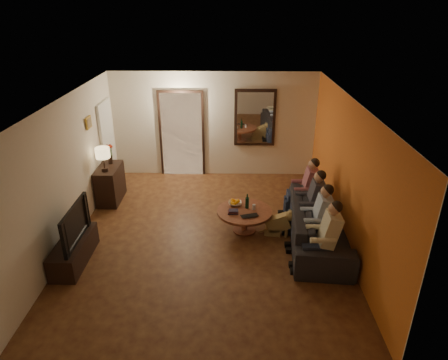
{
  "coord_description": "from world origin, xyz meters",
  "views": [
    {
      "loc": [
        0.43,
        -6.48,
        4.15
      ],
      "look_at": [
        0.3,
        0.3,
        1.05
      ],
      "focal_mm": 32.0,
      "sensor_mm": 36.0,
      "label": 1
    }
  ],
  "objects_px": {
    "person_d": "(306,191)",
    "laptop": "(250,217)",
    "dresser": "(110,184)",
    "tv": "(69,224)",
    "dog": "(278,222)",
    "coffee_table": "(244,221)",
    "bowl": "(235,203)",
    "wine_bottle": "(247,201)",
    "person_c": "(311,205)",
    "sofa": "(319,224)",
    "person_b": "(318,221)",
    "tv_stand": "(74,251)",
    "person_a": "(325,240)",
    "table_lamp": "(103,159)"
  },
  "relations": [
    {
      "from": "person_c",
      "to": "laptop",
      "type": "xyz_separation_m",
      "value": [
        -1.16,
        -0.25,
        -0.14
      ]
    },
    {
      "from": "laptop",
      "to": "dresser",
      "type": "bearing_deg",
      "value": 136.21
    },
    {
      "from": "tv_stand",
      "to": "dog",
      "type": "xyz_separation_m",
      "value": [
        3.59,
        0.91,
        0.07
      ]
    },
    {
      "from": "tv",
      "to": "laptop",
      "type": "distance_m",
      "value": 3.15
    },
    {
      "from": "person_d",
      "to": "dog",
      "type": "relative_size",
      "value": 2.14
    },
    {
      "from": "tv",
      "to": "sofa",
      "type": "relative_size",
      "value": 0.44
    },
    {
      "from": "person_c",
      "to": "laptop",
      "type": "bearing_deg",
      "value": -167.73
    },
    {
      "from": "tv",
      "to": "person_a",
      "type": "relative_size",
      "value": 0.94
    },
    {
      "from": "person_a",
      "to": "dog",
      "type": "bearing_deg",
      "value": 119.33
    },
    {
      "from": "person_b",
      "to": "wine_bottle",
      "type": "height_order",
      "value": "person_b"
    },
    {
      "from": "bowl",
      "to": "laptop",
      "type": "relative_size",
      "value": 0.79
    },
    {
      "from": "person_d",
      "to": "wine_bottle",
      "type": "bearing_deg",
      "value": -158.65
    },
    {
      "from": "sofa",
      "to": "person_b",
      "type": "xyz_separation_m",
      "value": [
        -0.1,
        -0.3,
        0.23
      ]
    },
    {
      "from": "table_lamp",
      "to": "coffee_table",
      "type": "relative_size",
      "value": 0.51
    },
    {
      "from": "person_d",
      "to": "wine_bottle",
      "type": "relative_size",
      "value": 3.87
    },
    {
      "from": "tv_stand",
      "to": "person_b",
      "type": "relative_size",
      "value": 1.05
    },
    {
      "from": "tv",
      "to": "person_a",
      "type": "height_order",
      "value": "person_a"
    },
    {
      "from": "person_c",
      "to": "sofa",
      "type": "bearing_deg",
      "value": -71.57
    },
    {
      "from": "person_d",
      "to": "bowl",
      "type": "xyz_separation_m",
      "value": [
        -1.44,
        -0.35,
        -0.12
      ]
    },
    {
      "from": "person_d",
      "to": "bowl",
      "type": "distance_m",
      "value": 1.48
    },
    {
      "from": "person_a",
      "to": "dog",
      "type": "distance_m",
      "value": 1.29
    },
    {
      "from": "person_b",
      "to": "bowl",
      "type": "relative_size",
      "value": 4.63
    },
    {
      "from": "person_c",
      "to": "dresser",
      "type": "bearing_deg",
      "value": 163.07
    },
    {
      "from": "person_a",
      "to": "bowl",
      "type": "distance_m",
      "value": 2.04
    },
    {
      "from": "dog",
      "to": "coffee_table",
      "type": "relative_size",
      "value": 0.53
    },
    {
      "from": "bowl",
      "to": "wine_bottle",
      "type": "distance_m",
      "value": 0.29
    },
    {
      "from": "dresser",
      "to": "laptop",
      "type": "distance_m",
      "value": 3.41
    },
    {
      "from": "table_lamp",
      "to": "tv",
      "type": "bearing_deg",
      "value": -90.0
    },
    {
      "from": "bowl",
      "to": "wine_bottle",
      "type": "relative_size",
      "value": 0.84
    },
    {
      "from": "sofa",
      "to": "bowl",
      "type": "relative_size",
      "value": 9.74
    },
    {
      "from": "dresser",
      "to": "person_a",
      "type": "height_order",
      "value": "person_a"
    },
    {
      "from": "coffee_table",
      "to": "bowl",
      "type": "height_order",
      "value": "bowl"
    },
    {
      "from": "person_a",
      "to": "laptop",
      "type": "xyz_separation_m",
      "value": [
        -1.16,
        0.95,
        -0.14
      ]
    },
    {
      "from": "tv_stand",
      "to": "sofa",
      "type": "xyz_separation_m",
      "value": [
        4.3,
        0.72,
        0.16
      ]
    },
    {
      "from": "wine_bottle",
      "to": "table_lamp",
      "type": "bearing_deg",
      "value": 162.74
    },
    {
      "from": "dresser",
      "to": "person_b",
      "type": "height_order",
      "value": "person_b"
    },
    {
      "from": "dresser",
      "to": "tv",
      "type": "distance_m",
      "value": 2.33
    },
    {
      "from": "tv",
      "to": "coffee_table",
      "type": "xyz_separation_m",
      "value": [
        2.95,
        1.05,
        -0.52
      ]
    },
    {
      "from": "person_d",
      "to": "wine_bottle",
      "type": "distance_m",
      "value": 1.3
    },
    {
      "from": "coffee_table",
      "to": "sofa",
      "type": "bearing_deg",
      "value": -13.62
    },
    {
      "from": "coffee_table",
      "to": "dresser",
      "type": "bearing_deg",
      "value": 156.99
    },
    {
      "from": "table_lamp",
      "to": "person_d",
      "type": "height_order",
      "value": "table_lamp"
    },
    {
      "from": "tv_stand",
      "to": "person_d",
      "type": "relative_size",
      "value": 1.05
    },
    {
      "from": "table_lamp",
      "to": "wine_bottle",
      "type": "bearing_deg",
      "value": -17.26
    },
    {
      "from": "person_c",
      "to": "coffee_table",
      "type": "height_order",
      "value": "person_c"
    },
    {
      "from": "wine_bottle",
      "to": "laptop",
      "type": "bearing_deg",
      "value": -82.5
    },
    {
      "from": "tv",
      "to": "person_c",
      "type": "xyz_separation_m",
      "value": [
        4.2,
        1.02,
        -0.14
      ]
    },
    {
      "from": "person_d",
      "to": "laptop",
      "type": "relative_size",
      "value": 3.65
    },
    {
      "from": "tv_stand",
      "to": "person_a",
      "type": "xyz_separation_m",
      "value": [
        4.2,
        -0.18,
        0.39
      ]
    },
    {
      "from": "coffee_table",
      "to": "laptop",
      "type": "bearing_deg",
      "value": -70.35
    }
  ]
}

